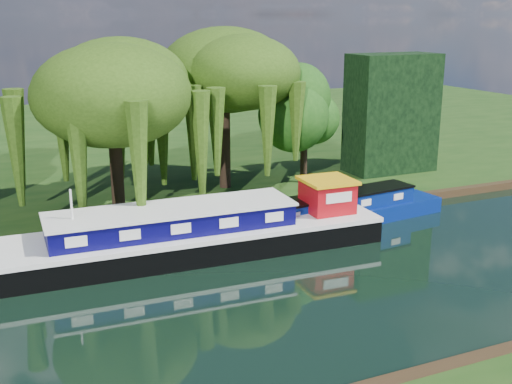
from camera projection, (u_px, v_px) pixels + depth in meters
name	position (u px, v px, depth m)	size (l,w,h in m)	color
ground	(196.00, 304.00, 25.15)	(120.00, 120.00, 0.00)	black
far_bank	(67.00, 144.00, 54.99)	(120.00, 52.00, 0.45)	#13330E
dutch_barge	(197.00, 233.00, 30.32)	(18.44, 4.77, 3.86)	black
narrowboat	(339.00, 213.00, 34.35)	(13.29, 3.71, 1.91)	navy
willow_left	(112.00, 95.00, 33.50)	(7.41, 7.41, 8.89)	black
willow_right	(224.00, 83.00, 38.77)	(7.32, 7.32, 8.92)	black
tree_far_right	(305.00, 113.00, 40.51)	(4.00, 4.00, 6.54)	black
conifer_hedge	(392.00, 113.00, 43.76)	(6.00, 3.00, 8.00)	black
lamppost	(139.00, 182.00, 33.94)	(0.36, 0.36, 2.56)	silver
mooring_posts	(131.00, 222.00, 32.09)	(19.16, 0.16, 1.00)	silver
reeds_near	(469.00, 343.00, 21.05)	(33.70, 1.50, 1.10)	#1D4612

